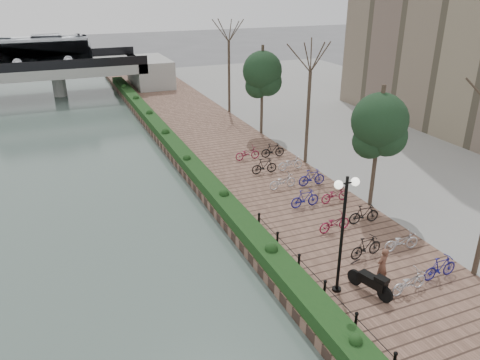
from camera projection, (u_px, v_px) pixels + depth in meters
promenade at (241, 166)px, 31.24m from camera, size 8.00×75.00×0.50m
inland_pavement at (428, 138)px, 36.85m from camera, size 24.00×75.00×0.50m
hedge at (181, 153)px, 31.95m from camera, size 1.10×56.00×0.60m
chain_fence at (339, 305)px, 16.92m from camera, size 0.10×14.10×0.70m
lamppost at (344, 211)px, 16.95m from camera, size 1.02×0.32×4.83m
motorcycle at (370, 281)px, 17.96m from camera, size 1.02×1.83×1.09m
pedestrian at (382, 266)px, 18.48m from camera, size 0.65×0.52×1.57m
bicycle_parking at (321, 197)px, 25.09m from camera, size 2.40×17.32×1.00m
street_trees at (337, 130)px, 27.20m from camera, size 3.20×37.12×6.80m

